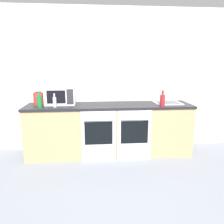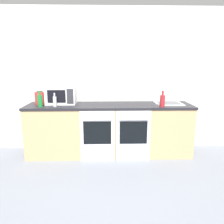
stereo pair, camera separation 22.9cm
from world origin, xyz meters
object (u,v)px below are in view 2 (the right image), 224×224
bottle_clear (55,101)px  kettle (40,98)px  microwave (61,95)px  bottle_green (40,101)px  bottle_red (162,101)px  oven_right (133,136)px  sink (169,103)px  oven_left (97,136)px

bottle_clear → kettle: 0.36m
microwave → bottle_green: (-0.29, -0.29, -0.05)m
microwave → bottle_green: size_ratio=1.90×
bottle_clear → bottle_red: bearing=-3.1°
oven_right → bottle_red: size_ratio=3.21×
microwave → kettle: 0.37m
bottle_clear → sink: sink is taller
oven_right → bottle_clear: bottle_clear is taller
bottle_red → bottle_clear: (-1.79, 0.10, -0.02)m
oven_left → bottle_clear: (-0.71, 0.19, 0.56)m
oven_left → bottle_green: bearing=171.0°
oven_right → microwave: 1.46m
oven_right → bottle_green: bearing=174.5°
microwave → bottle_red: size_ratio=1.90×
microwave → bottle_clear: size_ratio=2.26×
microwave → bottle_clear: (-0.06, -0.25, -0.07)m
kettle → sink: (2.27, -0.03, -0.10)m
oven_right → bottle_green: size_ratio=3.22×
oven_left → microwave: (-0.65, 0.44, 0.63)m
oven_right → sink: 0.90m
bottle_green → sink: 2.21m
oven_left → kettle: 1.23m
oven_left → oven_right: 0.59m
oven_left → oven_right: size_ratio=1.00×
bottle_green → oven_left: bearing=-9.0°
sink → bottle_green: bearing=-174.6°
oven_left → bottle_red: size_ratio=3.21×
oven_right → sink: size_ratio=1.84×
bottle_green → kettle: size_ratio=1.15×
sink → bottle_red: bearing=-124.9°
bottle_clear → oven_right: bearing=-8.3°
oven_right → sink: bearing=28.3°
bottle_green → sink: sink is taller
oven_left → bottle_green: size_ratio=3.22×
oven_right → microwave: (-1.24, 0.44, 0.63)m
bottle_clear → kettle: kettle is taller
oven_left → bottle_green: (-0.94, 0.15, 0.57)m
bottle_red → bottle_green: same height
kettle → sink: 2.27m
bottle_red → bottle_green: bearing=178.5°
microwave → sink: size_ratio=1.09×
bottle_clear → kettle: bearing=146.9°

